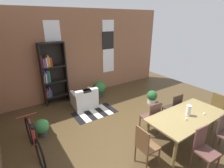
# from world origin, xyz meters

# --- Properties ---
(ground_plane) EXTENTS (9.16, 9.16, 0.00)m
(ground_plane) POSITION_xyz_m (0.00, 0.00, 0.00)
(ground_plane) COLOR #47361E
(back_wall_brick) EXTENTS (7.52, 0.12, 3.36)m
(back_wall_brick) POSITION_xyz_m (0.00, 3.58, 1.68)
(back_wall_brick) COLOR #946044
(back_wall_brick) RESTS_ON ground
(window_pane_0) EXTENTS (0.55, 0.02, 2.18)m
(window_pane_0) POSITION_xyz_m (-1.14, 3.51, 1.85)
(window_pane_0) COLOR white
(window_pane_1) EXTENTS (0.55, 0.02, 2.18)m
(window_pane_1) POSITION_xyz_m (1.14, 3.51, 1.85)
(window_pane_1) COLOR white
(dining_table) EXTENTS (2.05, 0.99, 0.76)m
(dining_table) POSITION_xyz_m (0.73, -0.72, 0.68)
(dining_table) COLOR olive
(dining_table) RESTS_ON ground
(vase_on_table) EXTENTS (0.12, 0.12, 0.27)m
(vase_on_table) POSITION_xyz_m (0.74, -0.72, 0.90)
(vase_on_table) COLOR silver
(vase_on_table) RESTS_ON dining_table
(tealight_candle_0) EXTENTS (0.04, 0.04, 0.05)m
(tealight_candle_0) POSITION_xyz_m (0.52, -0.82, 0.78)
(tealight_candle_0) COLOR silver
(tealight_candle_0) RESTS_ON dining_table
(tealight_candle_1) EXTENTS (0.04, 0.04, 0.04)m
(tealight_candle_1) POSITION_xyz_m (1.11, -0.92, 0.78)
(tealight_candle_1) COLOR silver
(tealight_candle_1) RESTS_ON dining_table
(dining_chair_near_left) EXTENTS (0.43, 0.43, 0.95)m
(dining_chair_near_left) POSITION_xyz_m (0.28, -1.44, 0.51)
(dining_chair_near_left) COLOR brown
(dining_chair_near_left) RESTS_ON ground
(dining_chair_far_left) EXTENTS (0.42, 0.42, 0.95)m
(dining_chair_far_left) POSITION_xyz_m (0.27, 0.01, 0.51)
(dining_chair_far_left) COLOR brown
(dining_chair_far_left) RESTS_ON ground
(dining_chair_far_right) EXTENTS (0.43, 0.43, 0.95)m
(dining_chair_far_right) POSITION_xyz_m (1.19, 0.01, 0.51)
(dining_chair_far_right) COLOR #30221E
(dining_chair_far_right) RESTS_ON ground
(dining_chair_head_left) EXTENTS (0.40, 0.40, 0.95)m
(dining_chair_head_left) POSITION_xyz_m (-0.67, -0.71, 0.51)
(dining_chair_head_left) COLOR brown
(dining_chair_head_left) RESTS_ON ground
(dining_chair_head_right) EXTENTS (0.42, 0.42, 0.95)m
(dining_chair_head_right) POSITION_xyz_m (2.13, -0.72, 0.51)
(dining_chair_head_right) COLOR brown
(dining_chair_head_right) RESTS_ON ground
(bookshelf_tall) EXTENTS (0.87, 0.31, 2.25)m
(bookshelf_tall) POSITION_xyz_m (-1.37, 3.34, 1.15)
(bookshelf_tall) COLOR black
(bookshelf_tall) RESTS_ON ground
(armchair_white) EXTENTS (0.86, 0.86, 0.75)m
(armchair_white) POSITION_xyz_m (-0.58, 2.44, 0.28)
(armchair_white) COLOR silver
(armchair_white) RESTS_ON ground
(bicycle_second) EXTENTS (0.44, 1.74, 0.90)m
(bicycle_second) POSITION_xyz_m (-2.56, 0.94, 0.36)
(bicycle_second) COLOR black
(bicycle_second) RESTS_ON ground
(potted_plant_by_shelf) EXTENTS (0.38, 0.38, 0.50)m
(potted_plant_by_shelf) POSITION_xyz_m (1.61, 1.26, 0.27)
(potted_plant_by_shelf) COLOR silver
(potted_plant_by_shelf) RESTS_ON ground
(potted_plant_corner) EXTENTS (0.39, 0.39, 0.49)m
(potted_plant_corner) POSITION_xyz_m (-2.26, 1.55, 0.27)
(potted_plant_corner) COLOR #333338
(potted_plant_corner) RESTS_ON ground
(potted_plant_window) EXTENTS (0.51, 0.51, 0.62)m
(potted_plant_window) POSITION_xyz_m (0.32, 2.92, 0.34)
(potted_plant_window) COLOR #333338
(potted_plant_window) RESTS_ON ground
(striped_rug) EXTENTS (1.43, 0.82, 0.01)m
(striped_rug) POSITION_xyz_m (-0.51, 1.83, 0.00)
(striped_rug) COLOR black
(striped_rug) RESTS_ON ground
(framed_picture) EXTENTS (0.56, 0.03, 0.72)m
(framed_picture) POSITION_xyz_m (1.12, 3.51, 2.13)
(framed_picture) COLOR black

